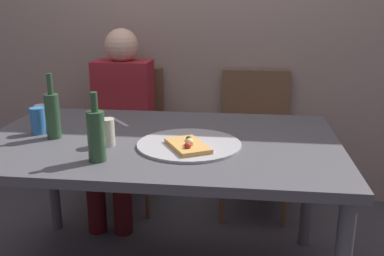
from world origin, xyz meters
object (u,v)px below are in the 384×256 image
(tumbler_far, at_px, (42,113))
(tumbler_near, at_px, (107,132))
(pizza_tray, at_px, (189,144))
(wine_bottle, at_px, (96,135))
(beer_bottle, at_px, (53,114))
(table_knife, at_px, (118,121))
(guest_in_sweater, at_px, (121,115))
(dining_table, at_px, (160,154))
(chair_right, at_px, (255,132))
(pizza_slice_last, at_px, (188,145))
(soda_can, at_px, (38,121))
(chair_left, at_px, (128,128))

(tumbler_far, bearing_deg, tumbler_near, -37.36)
(pizza_tray, distance_m, wine_bottle, 0.41)
(beer_bottle, height_order, tumbler_near, beer_bottle)
(wine_bottle, bearing_deg, beer_bottle, 138.08)
(table_knife, bearing_deg, guest_in_sweater, 155.06)
(tumbler_near, bearing_deg, beer_bottle, 164.66)
(guest_in_sweater, bearing_deg, dining_table, 118.05)
(table_knife, relative_size, chair_right, 0.24)
(pizza_slice_last, relative_size, beer_bottle, 0.88)
(tumbler_far, height_order, guest_in_sweater, guest_in_sweater)
(pizza_tray, relative_size, wine_bottle, 1.65)
(soda_can, bearing_deg, tumbler_near, -19.22)
(wine_bottle, height_order, tumbler_near, wine_bottle)
(pizza_slice_last, bearing_deg, guest_in_sweater, 121.41)
(pizza_tray, xyz_separation_m, chair_left, (-0.54, 0.98, -0.23))
(soda_can, bearing_deg, wine_bottle, -38.93)
(table_knife, distance_m, guest_in_sweater, 0.52)
(beer_bottle, bearing_deg, table_knife, 54.30)
(chair_right, bearing_deg, dining_table, 63.70)
(soda_can, relative_size, guest_in_sweater, 0.10)
(tumbler_near, relative_size, table_knife, 0.53)
(soda_can, bearing_deg, chair_left, 78.78)
(pizza_tray, height_order, beer_bottle, beer_bottle)
(pizza_slice_last, bearing_deg, chair_left, 117.57)
(guest_in_sweater, bearing_deg, chair_right, -169.78)
(tumbler_far, distance_m, chair_left, 0.76)
(wine_bottle, bearing_deg, tumbler_near, 95.92)
(chair_right, bearing_deg, wine_bottle, 62.45)
(pizza_tray, height_order, chair_left, chair_left)
(pizza_tray, relative_size, chair_left, 0.49)
(pizza_slice_last, xyz_separation_m, tumbler_near, (-0.35, 0.03, 0.03))
(wine_bottle, distance_m, chair_left, 1.26)
(dining_table, distance_m, tumbler_near, 0.27)
(tumbler_near, xyz_separation_m, tumbler_far, (-0.46, 0.35, -0.02))
(pizza_slice_last, bearing_deg, soda_can, 167.61)
(pizza_slice_last, distance_m, guest_in_sweater, 1.05)
(soda_can, bearing_deg, pizza_slice_last, -12.39)
(beer_bottle, distance_m, tumbler_near, 0.28)
(wine_bottle, height_order, tumbler_far, wine_bottle)
(chair_left, bearing_deg, soda_can, 78.78)
(table_knife, bearing_deg, soda_can, -92.77)
(dining_table, bearing_deg, pizza_tray, -30.06)
(table_knife, bearing_deg, pizza_tray, 10.82)
(beer_bottle, xyz_separation_m, guest_in_sweater, (0.07, 0.79, -0.21))
(chair_left, xyz_separation_m, guest_in_sweater, (-0.00, -0.15, 0.13))
(tumbler_near, bearing_deg, tumbler_far, 142.64)
(beer_bottle, relative_size, tumbler_near, 2.51)
(beer_bottle, relative_size, chair_right, 0.32)
(table_knife, xyz_separation_m, chair_left, (-0.13, 0.65, -0.23))
(table_knife, bearing_deg, dining_table, 6.64)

